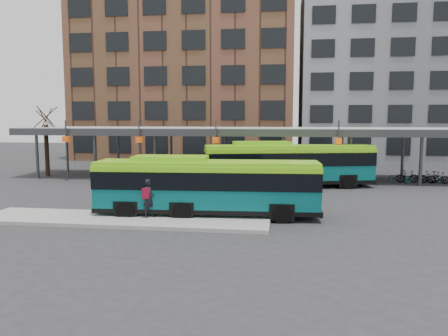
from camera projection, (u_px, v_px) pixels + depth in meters
ground at (243, 212)px, 23.26m from camera, size 120.00×120.00×0.00m
boarding_island at (124, 219)px, 21.05m from camera, size 14.00×3.00×0.18m
canopy at (258, 131)px, 35.49m from camera, size 40.00×6.53×4.80m
tree at (47, 148)px, 37.24m from camera, size 1.64×1.64×5.60m
building_brick at (188, 70)px, 54.86m from camera, size 26.00×14.00×22.00m
building_grey at (404, 75)px, 51.45m from camera, size 24.00×14.00×20.00m
bus_front at (206, 185)px, 21.92m from camera, size 11.24×2.98×3.07m
bus_rear at (288, 163)px, 31.29m from camera, size 12.25×5.34×3.31m
pedestrian at (149, 198)px, 21.04m from camera, size 0.79×0.81×1.88m
bike_rack at (420, 177)px, 33.39m from camera, size 4.41×1.27×0.98m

